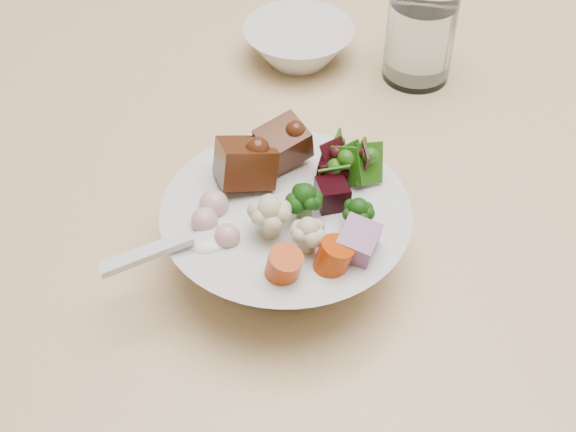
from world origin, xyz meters
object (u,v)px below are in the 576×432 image
Objects in this scene: side_bowl at (299,44)px; food_bowl at (287,230)px; dining_table at (529,201)px; water_glass at (421,30)px; chair_far at (478,9)px.

food_bowl is at bearing -119.25° from side_bowl.
water_glass is (-0.05, 0.17, 0.14)m from dining_table.
chair_far reaches higher than food_bowl.
water_glass is (0.26, 0.19, 0.02)m from food_bowl.
dining_table is 0.33m from food_bowl.
chair_far is at bearing 67.79° from dining_table.
dining_table is 0.22m from water_glass.
dining_table is 0.71m from chair_far.
dining_table is 13.57× the size of water_glass.
food_bowl is (-0.70, -0.59, 0.28)m from chair_far.
food_bowl is 0.32m from water_glass.
food_bowl is 0.32m from side_bowl.
food_bowl is 1.67× the size of side_bowl.
food_bowl is at bearing -165.05° from dining_table.
chair_far is at bearing 30.15° from side_bowl.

